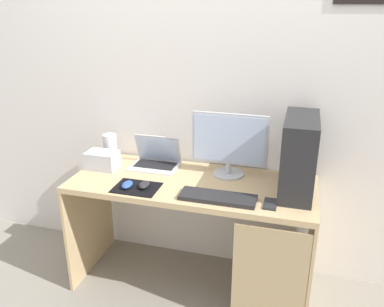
{
  "coord_description": "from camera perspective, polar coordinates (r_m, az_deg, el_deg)",
  "views": [
    {
      "loc": [
        0.59,
        -2.1,
        1.77
      ],
      "look_at": [
        0.0,
        0.0,
        0.92
      ],
      "focal_mm": 37.33,
      "sensor_mm": 36.0,
      "label": 1
    }
  ],
  "objects": [
    {
      "name": "projector",
      "position": [
        2.64,
        -12.72,
        -0.92
      ],
      "size": [
        0.2,
        0.14,
        0.11
      ],
      "primitive_type": "cube",
      "color": "#B7BCC6",
      "rests_on": "desk"
    },
    {
      "name": "mouse_right",
      "position": [
        2.35,
        -9.22,
        -4.41
      ],
      "size": [
        0.06,
        0.1,
        0.03
      ],
      "primitive_type": "ellipsoid",
      "color": "#2D51B2",
      "rests_on": "mousepad"
    },
    {
      "name": "pc_tower",
      "position": [
        2.29,
        15.02,
        -0.25
      ],
      "size": [
        0.18,
        0.44,
        0.44
      ],
      "primitive_type": "cube",
      "color": "#232326",
      "rests_on": "desk"
    },
    {
      "name": "monitor",
      "position": [
        2.43,
        5.33,
        1.29
      ],
      "size": [
        0.46,
        0.19,
        0.4
      ],
      "color": "#B7BCC6",
      "rests_on": "desk"
    },
    {
      "name": "laptop",
      "position": [
        2.62,
        -5.19,
        -0.96
      ],
      "size": [
        0.3,
        0.22,
        0.2
      ],
      "color": "silver",
      "rests_on": "desk"
    },
    {
      "name": "mousepad",
      "position": [
        2.35,
        -7.93,
        -4.85
      ],
      "size": [
        0.26,
        0.2,
        0.0
      ],
      "primitive_type": "cube",
      "color": "black",
      "rests_on": "desk"
    },
    {
      "name": "desk",
      "position": [
        2.46,
        0.37,
        -7.28
      ],
      "size": [
        1.47,
        0.6,
        0.74
      ],
      "color": "tan",
      "rests_on": "ground_plane"
    },
    {
      "name": "ground_plane",
      "position": [
        2.81,
        -0.0,
        -17.85
      ],
      "size": [
        8.0,
        8.0,
        0.0
      ],
      "primitive_type": "plane",
      "color": "gray"
    },
    {
      "name": "cell_phone",
      "position": [
        2.18,
        11.12,
        -7.08
      ],
      "size": [
        0.07,
        0.13,
        0.01
      ],
      "primitive_type": "cube",
      "color": "#232326",
      "rests_on": "desk"
    },
    {
      "name": "speaker",
      "position": [
        2.77,
        -11.61,
        0.93
      ],
      "size": [
        0.09,
        0.09,
        0.18
      ],
      "primitive_type": "cylinder",
      "color": "silver",
      "rests_on": "desk"
    },
    {
      "name": "keyboard",
      "position": [
        2.2,
        3.71,
        -6.28
      ],
      "size": [
        0.42,
        0.14,
        0.02
      ],
      "primitive_type": "cube",
      "color": "#232326",
      "rests_on": "desk"
    },
    {
      "name": "mouse_left",
      "position": [
        2.33,
        -6.84,
        -4.46
      ],
      "size": [
        0.06,
        0.1,
        0.03
      ],
      "primitive_type": "ellipsoid",
      "color": "#232326",
      "rests_on": "mousepad"
    },
    {
      "name": "wall_back",
      "position": [
        2.55,
        2.17,
        10.65
      ],
      "size": [
        4.0,
        0.05,
        2.6
      ],
      "color": "silver",
      "rests_on": "ground_plane"
    }
  ]
}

